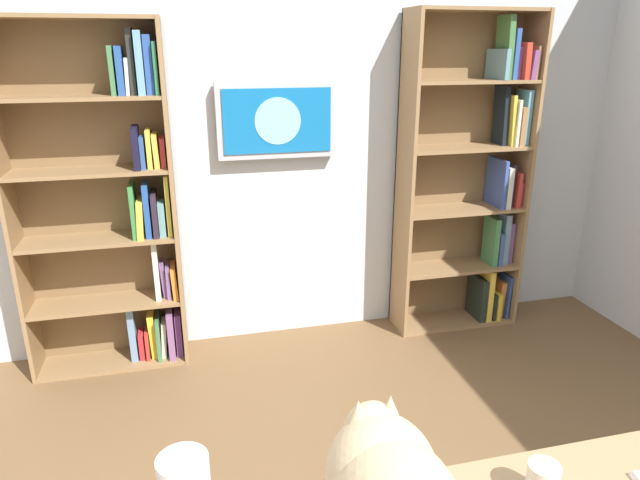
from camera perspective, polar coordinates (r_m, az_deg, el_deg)
wall_back at (r=3.47m, az=-3.51°, el=11.33°), size 4.52×0.06×2.70m
bookshelf_left at (r=3.79m, az=15.50°, el=5.85°), size 0.82×0.28×2.03m
bookshelf_right at (r=3.35m, az=-20.17°, el=2.99°), size 0.87×0.28×1.96m
wall_mounted_tv at (r=3.37m, az=-4.40°, el=12.01°), size 0.70×0.07×0.44m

